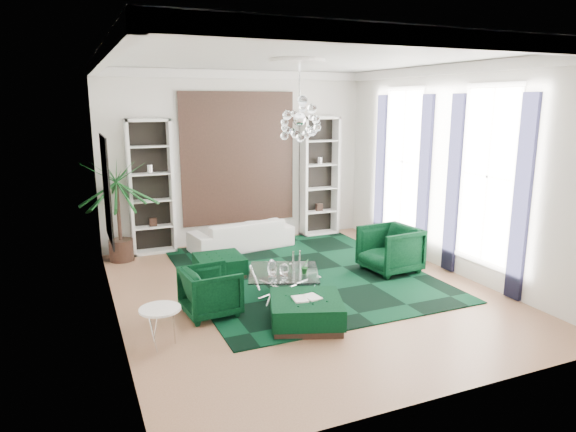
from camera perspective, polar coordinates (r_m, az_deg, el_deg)
name	(u,v)px	position (r m, az deg, el deg)	size (l,w,h in m)	color
floor	(303,291)	(8.79, 1.70, -8.36)	(6.00, 7.00, 0.02)	#A47656
ceiling	(305,56)	(8.23, 1.88, 17.31)	(6.00, 7.00, 0.02)	white
wall_back	(238,158)	(11.55, -5.62, 6.41)	(6.00, 0.02, 3.80)	silver
wall_front	(452,228)	(5.38, 17.75, -1.26)	(6.00, 0.02, 3.80)	silver
wall_left	(108,192)	(7.55, -19.41, 2.48)	(0.02, 7.00, 3.80)	silver
wall_right	(452,170)	(9.94, 17.78, 4.87)	(0.02, 7.00, 3.80)	silver
crown_molding	(305,64)	(8.23, 1.88, 16.55)	(6.00, 7.00, 0.18)	white
ceiling_medallion	(297,60)	(8.50, 0.99, 16.89)	(0.90, 0.90, 0.05)	white
tapestry	(238,158)	(11.50, -5.54, 6.39)	(2.50, 0.06, 2.80)	black
shelving_left	(151,187)	(10.99, -14.98, 3.10)	(0.90, 0.38, 2.80)	white
shelving_right	(320,177)	(12.16, 3.53, 4.38)	(0.90, 0.38, 2.80)	white
painting	(108,189)	(8.16, -19.42, 2.83)	(0.04, 1.30, 1.60)	black
window_near	(488,177)	(9.27, 21.31, 4.10)	(0.03, 1.10, 2.90)	white
curtain_near_a	(522,199)	(8.75, 24.56, 1.70)	(0.07, 0.30, 3.25)	black
curtain_near_b	(453,185)	(9.85, 17.90, 3.33)	(0.07, 0.30, 3.25)	black
window_far	(403,162)	(11.10, 12.64, 5.92)	(0.03, 1.10, 2.90)	white
curtain_far_a	(424,179)	(10.49, 14.90, 4.05)	(0.07, 0.30, 3.25)	black
curtain_far_b	(380,169)	(11.74, 10.23, 5.15)	(0.07, 0.30, 3.25)	black
rug	(302,273)	(9.64, 1.52, -6.32)	(4.20, 5.00, 0.02)	black
sofa	(241,234)	(11.15, -5.20, -2.05)	(2.20, 0.86, 0.64)	silver
armchair_left	(211,291)	(7.82, -8.60, -8.29)	(0.78, 0.80, 0.73)	black
armchair_right	(390,249)	(9.78, 11.26, -3.66)	(0.93, 0.96, 0.87)	black
coffee_table	(284,283)	(8.59, -0.47, -7.42)	(1.12, 1.12, 0.39)	white
ottoman_side	(220,266)	(9.54, -7.61, -5.50)	(0.84, 0.84, 0.37)	black
ottoman_front	(306,312)	(7.45, 2.02, -10.59)	(1.00, 1.00, 0.40)	black
book	(306,298)	(7.37, 2.03, -9.05)	(0.40, 0.27, 0.03)	white
side_table	(161,328)	(7.02, -13.93, -11.95)	(0.54, 0.54, 0.52)	white
palm	(117,197)	(10.62, -18.43, 2.02)	(1.63, 1.63, 2.60)	#175621
chandelier	(299,119)	(8.46, 1.28, 10.68)	(0.87, 0.87, 0.78)	white
table_plant	(305,266)	(8.39, 1.92, -5.61)	(0.14, 0.11, 0.25)	#175621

